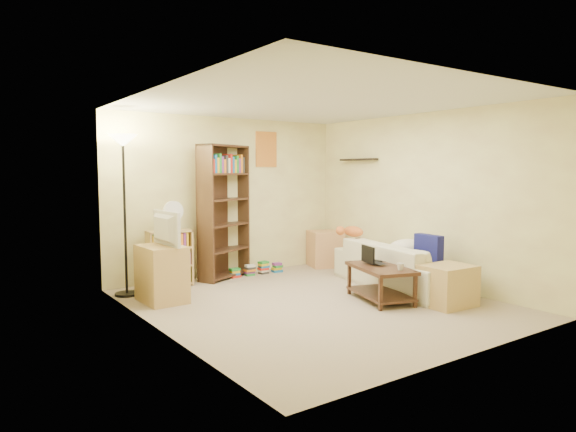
{
  "coord_description": "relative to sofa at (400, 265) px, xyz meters",
  "views": [
    {
      "loc": [
        -3.9,
        -5.0,
        1.66
      ],
      "look_at": [
        0.08,
        0.7,
        1.05
      ],
      "focal_mm": 32.0,
      "sensor_mm": 36.0,
      "label": 1
    }
  ],
  "objects": [
    {
      "name": "desk_fan",
      "position": [
        -2.63,
        1.89,
        0.72
      ],
      "size": [
        0.29,
        0.16,
        0.42
      ],
      "color": "white",
      "rests_on": "short_bookshelf"
    },
    {
      "name": "coffee_table",
      "position": [
        -0.77,
        -0.38,
        -0.03
      ],
      "size": [
        0.82,
        1.12,
        0.44
      ],
      "rotation": [
        0.0,
        0.0,
        -0.3
      ],
      "color": "#452A1A",
      "rests_on": "ground"
    },
    {
      "name": "side_table",
      "position": [
        0.17,
        1.89,
        -0.01
      ],
      "size": [
        0.69,
        0.69,
        0.62
      ],
      "primitive_type": "cube",
      "rotation": [
        0.0,
        0.0,
        -0.34
      ],
      "color": "tan",
      "rests_on": "ground"
    },
    {
      "name": "short_bookshelf",
      "position": [
        -2.67,
        1.93,
        0.08
      ],
      "size": [
        0.64,
        0.29,
        0.81
      ],
      "rotation": [
        0.0,
        0.0,
        -0.05
      ],
      "color": "tan",
      "rests_on": "ground"
    },
    {
      "name": "laptop_screen",
      "position": [
        -0.81,
        -0.19,
        0.25
      ],
      "size": [
        0.11,
        0.32,
        0.22
      ],
      "primitive_type": "cube",
      "rotation": [
        0.0,
        0.0,
        -0.3
      ],
      "color": "white",
      "rests_on": "laptop"
    },
    {
      "name": "book_stacks",
      "position": [
        -1.19,
        1.94,
        -0.24
      ],
      "size": [
        0.94,
        0.17,
        0.2
      ],
      "color": "red",
      "rests_on": "ground"
    },
    {
      "name": "tv_stand",
      "position": [
        -3.09,
        1.18,
        0.04
      ],
      "size": [
        0.5,
        0.68,
        0.72
      ],
      "primitive_type": "cube",
      "rotation": [
        0.0,
        0.0,
        0.03
      ],
      "color": "tan",
      "rests_on": "ground"
    },
    {
      "name": "sofa",
      "position": [
        0.0,
        0.0,
        0.0
      ],
      "size": [
        2.49,
        1.59,
        0.64
      ],
      "primitive_type": "imported",
      "rotation": [
        0.0,
        0.0,
        1.4
      ],
      "color": "beige",
      "rests_on": "ground"
    },
    {
      "name": "navy_pillow",
      "position": [
        0.02,
        -0.49,
        0.29
      ],
      "size": [
        0.16,
        0.43,
        0.38
      ],
      "primitive_type": "cube",
      "rotation": [
        0.0,
        0.0,
        1.5
      ],
      "color": "navy",
      "rests_on": "sofa"
    },
    {
      "name": "mug",
      "position": [
        -0.75,
        -0.7,
        0.17
      ],
      "size": [
        0.11,
        0.11,
        0.09
      ],
      "primitive_type": "imported",
      "rotation": [
        0.0,
        0.0,
        0.07
      ],
      "color": "silver",
      "rests_on": "coffee_table"
    },
    {
      "name": "tv_remote",
      "position": [
        -0.56,
        -0.1,
        0.13
      ],
      "size": [
        0.06,
        0.18,
        0.02
      ],
      "primitive_type": "cube",
      "rotation": [
        0.0,
        0.0,
        0.0
      ],
      "color": "black",
      "rests_on": "coffee_table"
    },
    {
      "name": "cream_blanket",
      "position": [
        0.17,
        0.03,
        0.23
      ],
      "size": [
        0.59,
        0.42,
        0.25
      ],
      "primitive_type": "ellipsoid",
      "color": "white",
      "rests_on": "sofa"
    },
    {
      "name": "tabby_cat",
      "position": [
        -0.14,
        0.88,
        0.41
      ],
      "size": [
        0.51,
        0.24,
        0.17
      ],
      "color": "orange",
      "rests_on": "sofa"
    },
    {
      "name": "laptop",
      "position": [
        -0.67,
        -0.23,
        0.14
      ],
      "size": [
        0.38,
        0.26,
        0.03
      ],
      "primitive_type": "imported",
      "rotation": [
        0.0,
        0.0,
        1.53
      ],
      "color": "black",
      "rests_on": "coffee_table"
    },
    {
      "name": "tall_bookshelf",
      "position": [
        -1.75,
        2.01,
        0.76
      ],
      "size": [
        0.97,
        0.66,
        2.06
      ],
      "rotation": [
        0.0,
        0.0,
        0.43
      ],
      "color": "#422B19",
      "rests_on": "ground"
    },
    {
      "name": "end_cabinet",
      "position": [
        -0.27,
        -1.04,
        -0.07
      ],
      "size": [
        0.63,
        0.53,
        0.5
      ],
      "primitive_type": "cube",
      "rotation": [
        0.0,
        0.0,
        -0.05
      ],
      "color": "tan",
      "rests_on": "ground"
    },
    {
      "name": "floor_lamp",
      "position": [
        -3.35,
        1.77,
        1.38
      ],
      "size": [
        0.36,
        0.36,
        2.13
      ],
      "color": "black",
      "rests_on": "ground"
    },
    {
      "name": "room",
      "position": [
        -1.55,
        -0.0,
        1.3
      ],
      "size": [
        4.5,
        4.54,
        2.52
      ],
      "color": "tan",
      "rests_on": "ground"
    },
    {
      "name": "television",
      "position": [
        -3.09,
        1.18,
        0.61
      ],
      "size": [
        0.76,
        0.14,
        0.44
      ],
      "primitive_type": "imported",
      "rotation": [
        0.0,
        0.0,
        1.6
      ],
      "color": "black",
      "rests_on": "tv_stand"
    }
  ]
}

